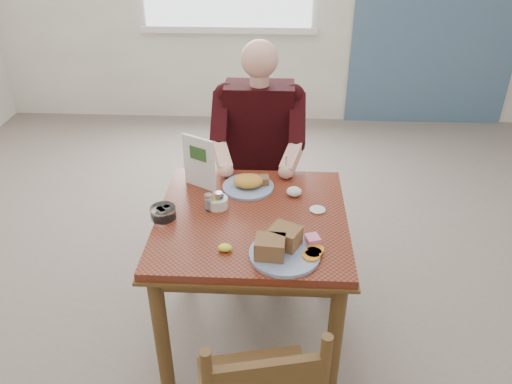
# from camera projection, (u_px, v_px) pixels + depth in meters

# --- Properties ---
(floor) EXTENTS (6.00, 6.00, 0.00)m
(floor) POSITION_uv_depth(u_px,v_px,m) (252.00, 328.00, 2.76)
(floor) COLOR #71635B
(floor) RESTS_ON ground
(lemon_wedge) EXTENTS (0.06, 0.04, 0.03)m
(lemon_wedge) POSITION_uv_depth(u_px,v_px,m) (225.00, 248.00, 2.13)
(lemon_wedge) COLOR #FCFF35
(lemon_wedge) RESTS_ON table
(napkin) EXTENTS (0.09, 0.08, 0.05)m
(napkin) POSITION_uv_depth(u_px,v_px,m) (294.00, 192.00, 2.51)
(napkin) COLOR white
(napkin) RESTS_ON table
(metal_dish) EXTENTS (0.10, 0.10, 0.01)m
(metal_dish) POSITION_uv_depth(u_px,v_px,m) (318.00, 210.00, 2.40)
(metal_dish) COLOR silver
(metal_dish) RESTS_ON table
(table) EXTENTS (0.92, 0.92, 0.75)m
(table) POSITION_uv_depth(u_px,v_px,m) (252.00, 235.00, 2.43)
(table) COLOR brown
(table) RESTS_ON ground
(chair_far) EXTENTS (0.42, 0.42, 0.95)m
(chair_far) POSITION_uv_depth(u_px,v_px,m) (259.00, 182.00, 3.19)
(chair_far) COLOR brown
(chair_far) RESTS_ON ground
(diner) EXTENTS (0.53, 0.56, 1.39)m
(diner) POSITION_uv_depth(u_px,v_px,m) (259.00, 140.00, 2.94)
(diner) COLOR gray
(diner) RESTS_ON chair_far
(near_plate) EXTENTS (0.36, 0.36, 0.10)m
(near_plate) POSITION_uv_depth(u_px,v_px,m) (283.00, 247.00, 2.10)
(near_plate) COLOR white
(near_plate) RESTS_ON table
(far_plate) EXTENTS (0.29, 0.29, 0.07)m
(far_plate) POSITION_uv_depth(u_px,v_px,m) (249.00, 183.00, 2.58)
(far_plate) COLOR white
(far_plate) RESTS_ON table
(caddy) EXTENTS (0.13, 0.13, 0.07)m
(caddy) POSITION_uv_depth(u_px,v_px,m) (218.00, 202.00, 2.42)
(caddy) COLOR white
(caddy) RESTS_ON table
(shakers) EXTENTS (0.10, 0.07, 0.09)m
(shakers) POSITION_uv_depth(u_px,v_px,m) (214.00, 201.00, 2.40)
(shakers) COLOR white
(shakers) RESTS_ON table
(creamer) EXTENTS (0.13, 0.13, 0.06)m
(creamer) POSITION_uv_depth(u_px,v_px,m) (163.00, 213.00, 2.34)
(creamer) COLOR white
(creamer) RESTS_ON table
(menu) EXTENTS (0.17, 0.11, 0.28)m
(menu) POSITION_uv_depth(u_px,v_px,m) (199.00, 162.00, 2.53)
(menu) COLOR white
(menu) RESTS_ON table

